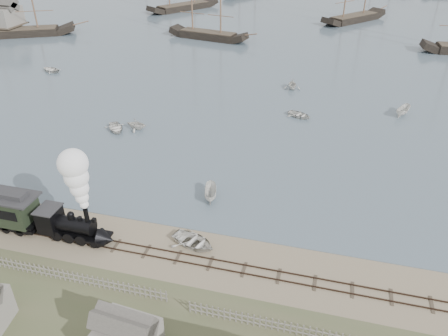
# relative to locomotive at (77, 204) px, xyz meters

# --- Properties ---
(ground) EXTENTS (600.00, 600.00, 0.00)m
(ground) POSITION_rel_locomotive_xyz_m (7.18, 2.00, -4.16)
(ground) COLOR gray
(ground) RESTS_ON ground
(rail_track) EXTENTS (120.00, 1.80, 0.16)m
(rail_track) POSITION_rel_locomotive_xyz_m (7.18, 0.00, -4.12)
(rail_track) COLOR #34251C
(rail_track) RESTS_ON ground
(picket_fence_west) EXTENTS (19.00, 0.10, 1.20)m
(picket_fence_west) POSITION_rel_locomotive_xyz_m (0.68, -5.00, -4.16)
(picket_fence_west) COLOR gray
(picket_fence_west) RESTS_ON ground
(picket_fence_east) EXTENTS (15.00, 0.10, 1.20)m
(picket_fence_east) POSITION_rel_locomotive_xyz_m (19.68, -5.50, -4.16)
(picket_fence_east) COLOR gray
(picket_fence_east) RESTS_ON ground
(locomotive) EXTENTS (7.23, 2.70, 9.01)m
(locomotive) POSITION_rel_locomotive_xyz_m (0.00, 0.00, 0.00)
(locomotive) COLOR black
(locomotive) RESTS_ON ground
(beached_dinghy) EXTENTS (4.25, 5.02, 0.88)m
(beached_dinghy) POSITION_rel_locomotive_xyz_m (10.03, 1.90, -3.72)
(beached_dinghy) COLOR silver
(beached_dinghy) RESTS_ON ground
(rowboat_0) EXTENTS (4.71, 4.52, 0.79)m
(rowboat_0) POSITION_rel_locomotive_xyz_m (-7.78, 21.78, -3.71)
(rowboat_0) COLOR silver
(rowboat_0) RESTS_ON harbor_water
(rowboat_1) EXTENTS (2.81, 3.18, 1.58)m
(rowboat_1) POSITION_rel_locomotive_xyz_m (-5.17, 22.93, -3.32)
(rowboat_1) COLOR silver
(rowboat_1) RESTS_ON harbor_water
(rowboat_2) EXTENTS (3.53, 2.03, 1.28)m
(rowboat_2) POSITION_rel_locomotive_xyz_m (9.42, 9.45, -3.46)
(rowboat_2) COLOR silver
(rowboat_2) RESTS_ON harbor_water
(rowboat_3) EXTENTS (4.00, 4.45, 0.76)m
(rowboat_3) POSITION_rel_locomotive_xyz_m (16.21, 32.78, -3.72)
(rowboat_3) COLOR silver
(rowboat_3) RESTS_ON harbor_water
(rowboat_5) EXTENTS (3.75, 2.82, 1.37)m
(rowboat_5) POSITION_rel_locomotive_xyz_m (30.91, 37.43, -3.42)
(rowboat_5) COLOR silver
(rowboat_5) RESTS_ON harbor_water
(rowboat_6) EXTENTS (3.85, 4.55, 0.80)m
(rowboat_6) POSITION_rel_locomotive_xyz_m (-31.28, 41.72, -3.70)
(rowboat_6) COLOR silver
(rowboat_6) RESTS_ON harbor_water
(rowboat_7) EXTENTS (3.72, 3.37, 1.69)m
(rowboat_7) POSITION_rel_locomotive_xyz_m (13.72, 44.07, -3.26)
(rowboat_7) COLOR silver
(rowboat_7) RESTS_ON harbor_water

